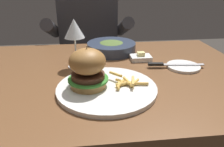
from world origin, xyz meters
name	(u,v)px	position (x,y,z in m)	size (l,w,h in m)	color
dining_table	(100,95)	(0.00, 0.00, 0.64)	(1.18, 0.78, 0.74)	brown
main_plate	(107,88)	(0.01, -0.15, 0.75)	(0.32, 0.32, 0.01)	white
burger_sandwich	(88,68)	(-0.04, -0.14, 0.82)	(0.13, 0.13, 0.13)	#B78447
fries_pile	(127,82)	(0.08, -0.14, 0.76)	(0.12, 0.10, 0.03)	gold
wine_glass	(74,30)	(-0.09, 0.07, 0.89)	(0.08, 0.08, 0.19)	silver
bread_plate	(183,66)	(0.33, 0.01, 0.74)	(0.13, 0.13, 0.01)	white
table_knife	(171,64)	(0.28, 0.01, 0.75)	(0.22, 0.04, 0.01)	silver
butter_dish	(141,57)	(0.19, 0.11, 0.75)	(0.09, 0.06, 0.04)	white
soup_bowl	(111,47)	(0.07, 0.23, 0.77)	(0.23, 0.23, 0.05)	#2D384C
diner_person	(89,57)	(-0.03, 0.67, 0.56)	(0.51, 0.36, 1.18)	#282833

